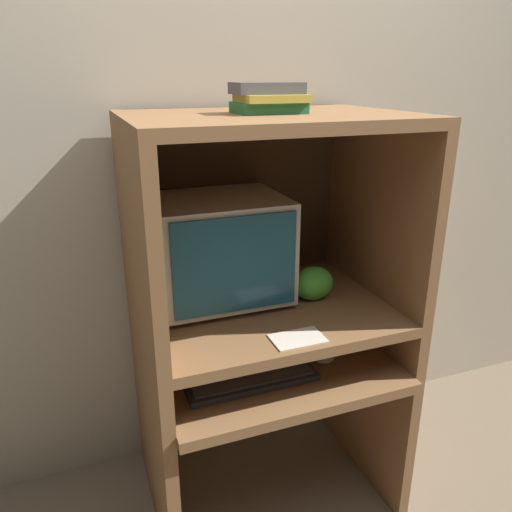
% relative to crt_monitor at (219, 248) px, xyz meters
% --- Properties ---
extents(wall_back, '(6.00, 0.06, 2.60)m').
position_rel_crt_monitor_xyz_m(wall_back, '(0.14, 0.28, 0.31)').
color(wall_back, '#B2A893').
rests_on(wall_back, ground_plane).
extents(desk_base, '(0.88, 0.69, 0.61)m').
position_rel_crt_monitor_xyz_m(desk_base, '(0.14, -0.14, -0.60)').
color(desk_base, brown).
rests_on(desk_base, ground_plane).
extents(desk_monitor_shelf, '(0.88, 0.66, 0.19)m').
position_rel_crt_monitor_xyz_m(desk_monitor_shelf, '(0.14, -0.10, -0.24)').
color(desk_monitor_shelf, brown).
rests_on(desk_monitor_shelf, desk_base).
extents(hutch_upper, '(0.88, 0.66, 0.64)m').
position_rel_crt_monitor_xyz_m(hutch_upper, '(0.14, -0.07, 0.23)').
color(hutch_upper, brown).
rests_on(hutch_upper, desk_monitor_shelf).
extents(crt_monitor, '(0.44, 0.37, 0.37)m').
position_rel_crt_monitor_xyz_m(crt_monitor, '(0.00, 0.00, 0.00)').
color(crt_monitor, beige).
rests_on(crt_monitor, desk_monitor_shelf).
extents(keyboard, '(0.43, 0.15, 0.03)m').
position_rel_crt_monitor_xyz_m(keyboard, '(0.02, -0.25, -0.37)').
color(keyboard, '#2D2D30').
rests_on(keyboard, desk_base).
extents(mouse, '(0.07, 0.05, 0.03)m').
position_rel_crt_monitor_xyz_m(mouse, '(0.30, -0.24, -0.36)').
color(mouse, '#B7B7B7').
rests_on(mouse, desk_base).
extents(snack_bag, '(0.15, 0.11, 0.12)m').
position_rel_crt_monitor_xyz_m(snack_bag, '(0.31, -0.11, -0.13)').
color(snack_bag, green).
rests_on(snack_bag, desk_monitor_shelf).
extents(book_stack, '(0.21, 0.16, 0.09)m').
position_rel_crt_monitor_xyz_m(book_stack, '(0.13, -0.12, 0.49)').
color(book_stack, '#236638').
rests_on(book_stack, hutch_upper).
extents(paper_card, '(0.16, 0.10, 0.00)m').
position_rel_crt_monitor_xyz_m(paper_card, '(0.13, -0.36, -0.19)').
color(paper_card, beige).
rests_on(paper_card, desk_monitor_shelf).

